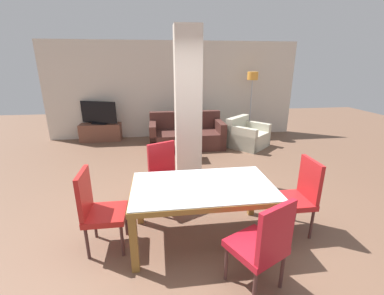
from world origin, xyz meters
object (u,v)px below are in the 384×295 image
object	(u,v)px
armchair	(247,136)
coffee_table	(187,151)
tv_screen	(99,113)
dining_chair_head_right	(299,194)
bottle	(187,139)
dining_chair_head_left	(98,207)
sofa	(187,136)
tv_stand	(101,132)
floor_lamp	(252,83)
dining_chair_far_left	(166,173)
dining_table	(203,196)
dining_chair_near_right	(263,243)

from	to	relation	value
armchair	coffee_table	size ratio (longest dim) A/B	2.23
tv_screen	dining_chair_head_right	bearing A→B (deg)	146.54
bottle	tv_screen	size ratio (longest dim) A/B	0.22
armchair	bottle	size ratio (longest dim) A/B	5.63
armchair	dining_chair_head_right	bearing A→B (deg)	38.79
dining_chair_head_left	bottle	size ratio (longest dim) A/B	4.47
dining_chair_head_left	sofa	distance (m)	4.04
armchair	tv_stand	distance (m)	4.05
tv_screen	floor_lamp	size ratio (longest dim) A/B	0.53
tv_stand	tv_screen	xyz separation A→B (m)	(0.00, 0.00, 0.55)
tv_screen	armchair	bearing A→B (deg)	-174.61
bottle	tv_stand	xyz separation A→B (m)	(-2.25, 1.83, -0.24)
dining_chair_head_left	floor_lamp	bearing A→B (deg)	142.56
dining_chair_head_right	tv_screen	bearing A→B (deg)	36.10
tv_stand	tv_screen	world-z (taller)	tv_screen
dining_chair_head_right	floor_lamp	world-z (taller)	floor_lamp
dining_chair_head_right	dining_chair_far_left	bearing A→B (deg)	62.61
armchair	coffee_table	distance (m)	1.84
sofa	tv_stand	size ratio (longest dim) A/B	1.70
dining_chair_far_left	floor_lamp	distance (m)	4.55
dining_chair_head_right	tv_stand	size ratio (longest dim) A/B	0.89
dining_chair_far_left	armchair	size ratio (longest dim) A/B	0.79
dining_table	tv_screen	size ratio (longest dim) A/B	1.70
dining_chair_head_right	floor_lamp	xyz separation A→B (m)	(0.94, 4.45, 1.04)
dining_chair_head_left	sofa	xyz separation A→B (m)	(1.45, 3.76, -0.24)
dining_chair_head_left	tv_stand	xyz separation A→B (m)	(-0.89, 4.60, -0.29)
dining_chair_far_left	floor_lamp	size ratio (longest dim) A/B	0.52
sofa	bottle	size ratio (longest dim) A/B	8.57
dining_chair_head_left	armchair	xyz separation A→B (m)	(3.02, 3.55, -0.26)
dining_chair_head_right	tv_screen	size ratio (longest dim) A/B	0.99
coffee_table	dining_chair_head_left	bearing A→B (deg)	-115.90
armchair	coffee_table	world-z (taller)	armchair
dining_table	tv_stand	world-z (taller)	dining_table
dining_table	tv_stand	xyz separation A→B (m)	(-2.12, 4.60, -0.35)
coffee_table	tv_stand	size ratio (longest dim) A/B	0.50
dining_chair_head_right	bottle	distance (m)	2.98
armchair	tv_screen	size ratio (longest dim) A/B	1.25
armchair	bottle	distance (m)	1.85
dining_chair_head_right	sofa	bearing A→B (deg)	15.05
tv_stand	dining_chair_head_left	bearing A→B (deg)	-79.02
dining_chair_head_right	armchair	xyz separation A→B (m)	(0.56, 3.55, -0.26)
dining_chair_near_right	armchair	bearing A→B (deg)	46.14
sofa	tv_stand	bearing A→B (deg)	-19.75
sofa	armchair	world-z (taller)	sofa
sofa	bottle	world-z (taller)	sofa
dining_chair_head_left	coffee_table	bearing A→B (deg)	154.10
bottle	floor_lamp	xyz separation A→B (m)	(2.04, 1.68, 1.09)
sofa	coffee_table	world-z (taller)	sofa
dining_chair_near_right	floor_lamp	bearing A→B (deg)	45.16
dining_chair_head_left	dining_chair_near_right	size ratio (longest dim) A/B	1.00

